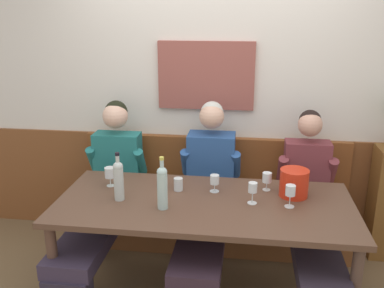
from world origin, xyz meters
TOP-DOWN VIEW (x-y plane):
  - room_wall_back at (-0.00, 1.09)m, footprint 6.80×0.12m
  - wood_wainscot_panel at (0.00, 1.04)m, footprint 6.80×0.03m
  - wall_bench at (0.00, 0.83)m, footprint 2.33×0.42m
  - dining_table at (0.00, 0.09)m, footprint 2.03×0.91m
  - person_center_left_seat at (-0.83, 0.42)m, footprint 0.50×1.36m
  - person_right_seat at (-0.02, 0.45)m, footprint 0.49×1.36m
  - person_left_seat at (0.77, 0.40)m, footprint 0.47×1.35m
  - ice_bucket at (0.61, 0.27)m, footprint 0.20×0.20m
  - wine_bottle_clear_water at (-0.58, 0.04)m, footprint 0.07×0.07m
  - wine_bottle_green_tall at (-0.26, -0.05)m, footprint 0.07×0.07m
  - wine_glass_by_bottle at (0.57, 0.08)m, footprint 0.07×0.07m
  - wine_glass_right_end at (0.32, 0.10)m, footprint 0.06×0.06m
  - wine_glass_near_bucket at (0.06, 0.26)m, footprint 0.07×0.07m
  - wine_glass_center_rear at (0.43, 0.34)m, footprint 0.07×0.07m
  - wine_glass_mid_right at (-0.72, 0.26)m, footprint 0.08×0.08m
  - water_tumbler_right at (-0.21, 0.25)m, footprint 0.07×0.07m
  - water_tumbler_center at (-0.33, 0.31)m, footprint 0.06×0.06m

SIDE VIEW (x-z plane):
  - wall_bench at x=0.00m, z-range -0.19..0.75m
  - wood_wainscot_panel at x=0.00m, z-range 0.00..0.94m
  - person_left_seat at x=0.77m, z-range -0.03..1.22m
  - person_center_left_seat at x=-0.83m, z-range -0.02..1.26m
  - person_right_seat at x=-0.02m, z-range -0.02..1.28m
  - dining_table at x=0.00m, z-range 0.30..1.05m
  - water_tumbler_center at x=-0.33m, z-range 0.76..0.85m
  - water_tumbler_right at x=-0.21m, z-range 0.76..0.85m
  - wine_glass_near_bucket at x=0.06m, z-range 0.78..0.91m
  - wine_glass_center_rear at x=0.43m, z-range 0.78..0.91m
  - ice_bucket at x=0.61m, z-range 0.76..0.95m
  - wine_glass_mid_right at x=-0.72m, z-range 0.78..0.93m
  - wine_glass_right_end at x=0.32m, z-range 0.79..0.94m
  - wine_glass_by_bottle at x=0.57m, z-range 0.79..0.94m
  - wine_bottle_clear_water at x=-0.58m, z-range 0.74..1.08m
  - wine_bottle_green_tall at x=-0.26m, z-range 0.74..1.09m
  - room_wall_back at x=0.00m, z-range 0.00..2.80m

